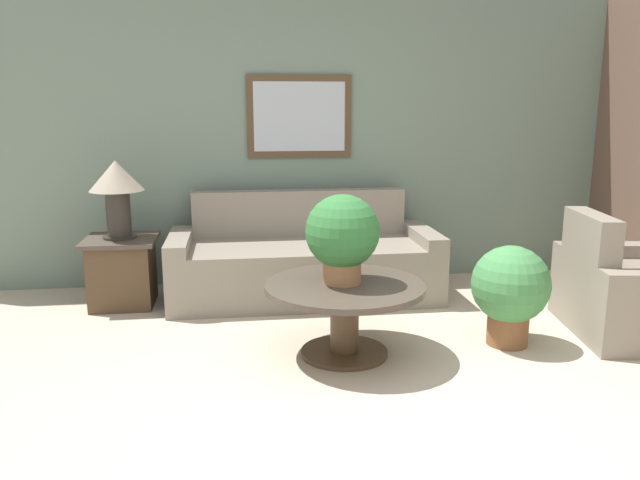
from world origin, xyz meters
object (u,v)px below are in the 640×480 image
(table_lamp, at_px, (117,186))
(potted_plant_floor, at_px, (510,289))
(armchair, at_px, (635,294))
(coffee_table, at_px, (345,304))
(potted_plant_on_table, at_px, (342,235))
(couch_main, at_px, (304,263))
(side_table, at_px, (123,271))

(table_lamp, relative_size, potted_plant_floor, 0.90)
(armchair, height_order, coffee_table, armchair)
(armchair, relative_size, potted_plant_on_table, 1.97)
(couch_main, relative_size, coffee_table, 2.15)
(coffee_table, distance_m, potted_plant_floor, 1.16)
(table_lamp, distance_m, potted_plant_floor, 3.14)
(potted_plant_on_table, bearing_deg, potted_plant_floor, 0.30)
(side_table, distance_m, potted_plant_floor, 3.09)
(side_table, xyz_separation_m, potted_plant_on_table, (1.63, -1.28, 0.53))
(couch_main, xyz_separation_m, potted_plant_on_table, (0.11, -1.32, 0.52))
(potted_plant_on_table, height_order, potted_plant_floor, potted_plant_on_table)
(couch_main, bearing_deg, side_table, -178.49)
(armchair, xyz_separation_m, side_table, (-3.81, 1.18, -0.00))
(armchair, height_order, table_lamp, table_lamp)
(couch_main, bearing_deg, table_lamp, -178.49)
(coffee_table, height_order, side_table, side_table)
(table_lamp, bearing_deg, couch_main, 1.51)
(coffee_table, bearing_deg, couch_main, 95.45)
(couch_main, height_order, potted_plant_floor, couch_main)
(couch_main, height_order, coffee_table, couch_main)
(couch_main, height_order, side_table, couch_main)
(couch_main, xyz_separation_m, potted_plant_floor, (1.29, -1.31, 0.11))
(potted_plant_floor, bearing_deg, side_table, 155.69)
(potted_plant_floor, bearing_deg, coffee_table, -178.49)
(armchair, distance_m, coffee_table, 2.17)
(coffee_table, bearing_deg, armchair, 3.22)
(table_lamp, bearing_deg, armchair, -17.18)
(potted_plant_floor, bearing_deg, couch_main, 134.59)
(side_table, distance_m, table_lamp, 0.71)
(armchair, bearing_deg, coffee_table, 101.79)
(coffee_table, bearing_deg, potted_plant_on_table, 121.06)
(table_lamp, bearing_deg, coffee_table, -38.28)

